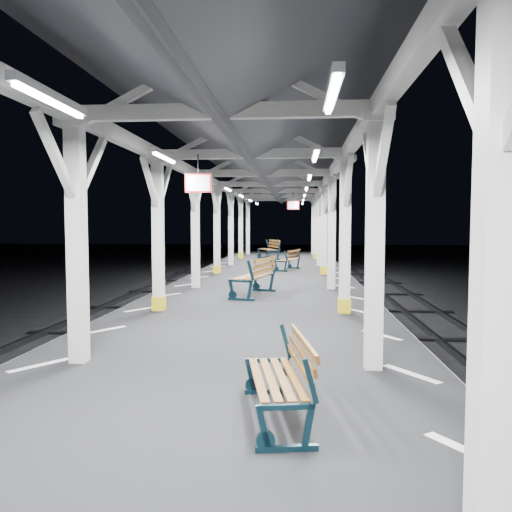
# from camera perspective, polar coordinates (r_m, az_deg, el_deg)

# --- Properties ---
(ground) EXTENTS (120.00, 120.00, 0.00)m
(ground) POSITION_cam_1_polar(r_m,az_deg,el_deg) (9.11, -1.88, -14.93)
(ground) COLOR black
(ground) RESTS_ON ground
(platform) EXTENTS (6.00, 50.00, 1.00)m
(platform) POSITION_cam_1_polar(r_m,az_deg,el_deg) (8.96, -1.89, -11.90)
(platform) COLOR black
(platform) RESTS_ON ground
(hazard_stripes_left) EXTENTS (1.00, 48.00, 0.01)m
(hazard_stripes_left) POSITION_cam_1_polar(r_m,az_deg,el_deg) (9.43, -17.01, -8.11)
(hazard_stripes_left) COLOR silver
(hazard_stripes_left) RESTS_ON platform
(hazard_stripes_right) EXTENTS (1.00, 48.00, 0.01)m
(hazard_stripes_right) POSITION_cam_1_polar(r_m,az_deg,el_deg) (8.90, 14.17, -8.77)
(hazard_stripes_right) COLOR silver
(hazard_stripes_right) RESTS_ON platform
(canopy) EXTENTS (5.40, 49.00, 4.65)m
(canopy) POSITION_cam_1_polar(r_m,az_deg,el_deg) (8.76, -1.96, 14.55)
(canopy) COLOR silver
(canopy) RESTS_ON platform
(bench_near) EXTENTS (0.79, 1.55, 0.80)m
(bench_near) POSITION_cam_1_polar(r_m,az_deg,el_deg) (5.02, 3.32, -13.47)
(bench_near) COLOR #0D2530
(bench_near) RESTS_ON platform
(bench_mid) EXTENTS (1.14, 2.00, 1.02)m
(bench_mid) POSITION_cam_1_polar(r_m,az_deg,el_deg) (13.16, 0.13, -2.23)
(bench_mid) COLOR #0D2530
(bench_mid) RESTS_ON platform
(bench_far) EXTENTS (1.05, 1.66, 0.84)m
(bench_far) POSITION_cam_1_polar(r_m,az_deg,el_deg) (20.45, 3.88, -0.37)
(bench_far) COLOR #0D2530
(bench_far) RESTS_ON platform
(bench_extra) EXTENTS (1.33, 2.01, 1.02)m
(bench_extra) POSITION_cam_1_polar(r_m,az_deg,el_deg) (26.87, 1.66, 0.83)
(bench_extra) COLOR #0D2530
(bench_extra) RESTS_ON platform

